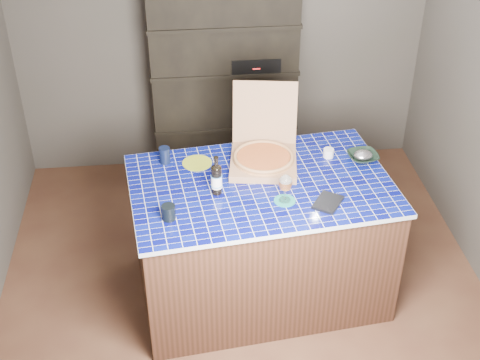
{
  "coord_description": "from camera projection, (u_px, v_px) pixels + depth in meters",
  "views": [
    {
      "loc": [
        -0.4,
        -3.6,
        3.4
      ],
      "look_at": [
        -0.02,
        0.0,
        0.94
      ],
      "focal_mm": 50.0,
      "sensor_mm": 36.0,
      "label": 1
    }
  ],
  "objects": [
    {
      "name": "room",
      "position": [
        243.0,
        139.0,
        4.2
      ],
      "size": [
        3.5,
        3.5,
        3.5
      ],
      "color": "brown",
      "rests_on": "ground"
    },
    {
      "name": "pizza_box",
      "position": [
        264.0,
        155.0,
        4.51
      ],
      "size": [
        0.52,
        0.6,
        0.48
      ],
      "rotation": [
        0.0,
        0.0,
        -0.15
      ],
      "color": "#A77556",
      "rests_on": "kitchen_island"
    },
    {
      "name": "bowl",
      "position": [
        363.0,
        157.0,
        4.57
      ],
      "size": [
        0.23,
        0.23,
        0.05
      ],
      "primitive_type": "imported",
      "rotation": [
        0.0,
        0.0,
        0.13
      ],
      "color": "black",
      "rests_on": "kitchen_island"
    },
    {
      "name": "foil_contents",
      "position": [
        363.0,
        155.0,
        4.57
      ],
      "size": [
        0.13,
        0.11,
        0.06
      ],
      "primitive_type": "ellipsoid",
      "color": "silver",
      "rests_on": "bowl"
    },
    {
      "name": "white_jar",
      "position": [
        328.0,
        153.0,
        4.61
      ],
      "size": [
        0.07,
        0.07,
        0.06
      ],
      "primitive_type": "cylinder",
      "color": "white",
      "rests_on": "kitchen_island"
    },
    {
      "name": "dvd_case",
      "position": [
        328.0,
        202.0,
        4.17
      ],
      "size": [
        0.23,
        0.25,
        0.02
      ],
      "primitive_type": "cube",
      "rotation": [
        0.0,
        0.0,
        -0.58
      ],
      "color": "black",
      "rests_on": "kitchen_island"
    },
    {
      "name": "navy_cup",
      "position": [
        165.0,
        155.0,
        4.53
      ],
      "size": [
        0.07,
        0.07,
        0.12
      ],
      "primitive_type": "cylinder",
      "color": "black",
      "rests_on": "kitchen_island"
    },
    {
      "name": "teal_trivet",
      "position": [
        285.0,
        201.0,
        4.19
      ],
      "size": [
        0.14,
        0.14,
        0.01
      ],
      "primitive_type": "cylinder",
      "color": "#187D6F",
      "rests_on": "kitchen_island"
    },
    {
      "name": "wine_glass",
      "position": [
        285.0,
        184.0,
        4.12
      ],
      "size": [
        0.08,
        0.08,
        0.19
      ],
      "color": "white",
      "rests_on": "teal_trivet"
    },
    {
      "name": "kitchen_island",
      "position": [
        260.0,
        238.0,
        4.62
      ],
      "size": [
        1.81,
        1.26,
        0.93
      ],
      "rotation": [
        0.0,
        0.0,
        0.11
      ],
      "color": "#45261B",
      "rests_on": "floor"
    },
    {
      "name": "shelving_unit",
      "position": [
        224.0,
        82.0,
        5.66
      ],
      "size": [
        1.2,
        0.41,
        1.8
      ],
      "color": "black",
      "rests_on": "floor"
    },
    {
      "name": "green_trivet",
      "position": [
        197.0,
        163.0,
        4.55
      ],
      "size": [
        0.2,
        0.2,
        0.01
      ],
      "primitive_type": "cylinder",
      "color": "#9AAB24",
      "rests_on": "kitchen_island"
    },
    {
      "name": "mead_bottle",
      "position": [
        216.0,
        179.0,
        4.21
      ],
      "size": [
        0.07,
        0.07,
        0.27
      ],
      "color": "black",
      "rests_on": "kitchen_island"
    },
    {
      "name": "tumbler",
      "position": [
        169.0,
        212.0,
        4.02
      ],
      "size": [
        0.09,
        0.09,
        0.1
      ],
      "primitive_type": "cylinder",
      "color": "black",
      "rests_on": "kitchen_island"
    }
  ]
}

